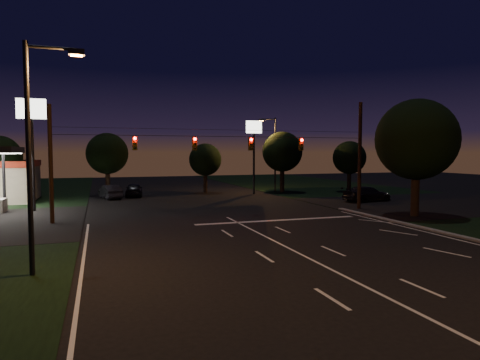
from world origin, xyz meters
name	(u,v)px	position (x,y,z in m)	size (l,w,h in m)	color
ground	(320,264)	(0.00, 0.00, 0.00)	(140.00, 140.00, 0.00)	black
cross_street_right	(426,204)	(20.00, 16.00, 0.00)	(20.00, 16.00, 0.02)	black
center_line	(420,314)	(0.00, -6.00, 0.01)	(0.14, 40.00, 0.01)	silver
stop_bar	(278,220)	(3.00, 11.50, 0.01)	(12.00, 0.50, 0.01)	silver
utility_pole_right	(359,209)	(12.00, 15.00, 0.00)	(0.30, 0.30, 9.00)	black
utility_pole_left	(52,224)	(-12.00, 15.00, 0.00)	(0.28, 0.28, 8.00)	black
signal_span	(223,143)	(0.00, 14.96, 5.50)	(24.00, 0.40, 1.56)	black
pole_sign_left_near	(32,125)	(-14.00, 22.00, 6.98)	(2.20, 0.30, 9.10)	black
pole_sign_right	(254,140)	(8.00, 30.00, 6.24)	(1.80, 0.30, 8.40)	black
street_light_left	(36,141)	(-11.24, 2.00, 5.24)	(2.20, 0.35, 9.00)	black
street_light_right_far	(273,149)	(11.24, 32.00, 5.24)	(2.20, 0.35, 9.00)	black
tree_right_near	(415,141)	(13.53, 10.17, 5.68)	(6.00, 6.00, 8.76)	black
tree_far_b	(107,154)	(-7.98, 34.13, 4.61)	(4.60, 4.60, 6.98)	black
tree_far_c	(205,160)	(3.02, 33.10, 3.90)	(3.80, 3.80, 5.86)	black
tree_far_d	(282,152)	(12.02, 31.13, 4.83)	(4.80, 4.80, 7.30)	black
tree_far_e	(349,158)	(20.02, 29.11, 4.11)	(4.00, 4.00, 6.18)	black
car_oncoming_a	(134,190)	(-5.33, 31.64, 0.73)	(1.72, 4.28, 1.46)	black
car_oncoming_b	(110,192)	(-7.87, 30.08, 0.71)	(1.51, 4.33, 1.43)	black
car_cross	(367,194)	(15.88, 19.42, 0.75)	(2.09, 5.14, 1.49)	black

